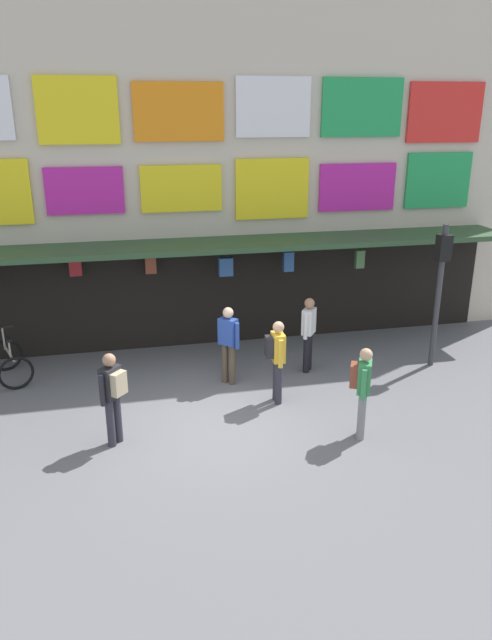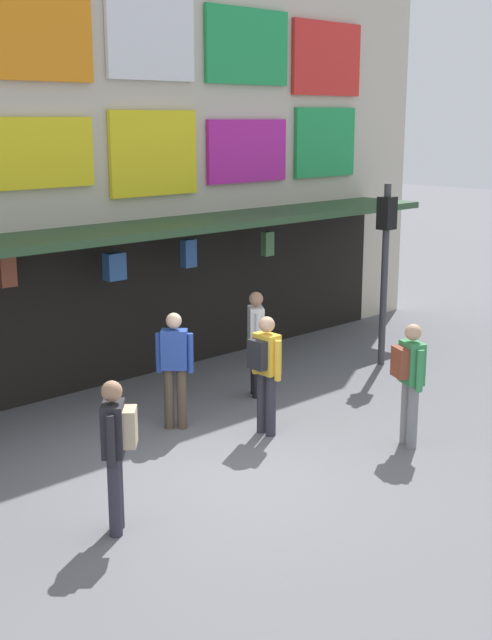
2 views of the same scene
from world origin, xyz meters
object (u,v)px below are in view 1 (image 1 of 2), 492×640
pedestrian_in_white (277,356)px  pedestrian_in_green (113,392)px  traffic_light_far (440,273)px  pedestrian_in_purple (362,386)px  pedestrian_in_red (308,331)px  pedestrian_in_blue (228,341)px  bicycle_parked (10,362)px

pedestrian_in_white → pedestrian_in_green: bearing=-163.2°
traffic_light_far → pedestrian_in_green: bearing=-164.5°
pedestrian_in_purple → pedestrian_in_red: 2.88m
pedestrian_in_purple → pedestrian_in_red: size_ratio=1.00×
pedestrian_in_green → pedestrian_in_red: size_ratio=1.00×
pedestrian_in_purple → pedestrian_in_blue: 3.22m
pedestrian_in_blue → pedestrian_in_white: size_ratio=1.00×
pedestrian_in_purple → pedestrian_in_white: size_ratio=1.00×
traffic_light_far → pedestrian_in_purple: traffic_light_far is taller
pedestrian_in_green → pedestrian_in_red: (4.16, 2.21, -0.04)m
bicycle_parked → pedestrian_in_green: (2.16, -3.13, 0.59)m
pedestrian_in_purple → pedestrian_in_green: (-4.19, 0.67, 0.00)m
pedestrian_in_purple → pedestrian_in_red: bearing=90.7°
pedestrian_in_purple → pedestrian_in_red: same height
traffic_light_far → pedestrian_in_red: size_ratio=1.90×
traffic_light_far → bicycle_parked: traffic_light_far is taller
traffic_light_far → pedestrian_in_red: traffic_light_far is taller
pedestrian_in_white → pedestrian_in_blue: bearing=126.0°
bicycle_parked → pedestrian_in_blue: pedestrian_in_blue is taller
pedestrian_in_red → pedestrian_in_green: bearing=-152.0°
bicycle_parked → pedestrian_in_blue: size_ratio=0.79×
pedestrian_in_purple → pedestrian_in_green: same height
traffic_light_far → pedestrian_in_purple: 4.00m
bicycle_parked → pedestrian_in_purple: 7.42m
pedestrian_in_red → bicycle_parked: bearing=171.8°
pedestrian_in_white → traffic_light_far: bearing=14.4°
pedestrian_in_blue → pedestrian_in_red: size_ratio=1.00×
bicycle_parked → pedestrian_in_green: pedestrian_in_green is taller
pedestrian_in_blue → traffic_light_far: bearing=-0.4°
traffic_light_far → pedestrian_in_purple: size_ratio=1.90×
bicycle_parked → traffic_light_far: bearing=-7.4°
bicycle_parked → pedestrian_in_white: pedestrian_in_white is taller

